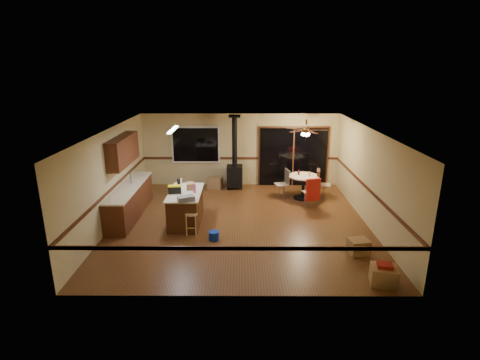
{
  "coord_description": "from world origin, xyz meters",
  "views": [
    {
      "loc": [
        0.05,
        -9.67,
        4.21
      ],
      "look_at": [
        0.0,
        0.3,
        1.15
      ],
      "focal_mm": 28.0,
      "sensor_mm": 36.0,
      "label": 1
    }
  ],
  "objects_px": {
    "toolbox_black": "(175,190)",
    "chair_right": "(319,180)",
    "wood_stove": "(235,169)",
    "bar_stool": "(192,224)",
    "box_corner_b": "(358,247)",
    "blue_bucket": "(214,236)",
    "chair_near": "(313,190)",
    "box_under_window": "(215,183)",
    "dining_table": "(303,183)",
    "box_corner_a": "(384,276)",
    "chair_left": "(285,180)",
    "kitchen_island": "(186,207)",
    "toolbox_grey": "(186,199)"
  },
  "relations": [
    {
      "from": "toolbox_grey",
      "to": "chair_near",
      "type": "distance_m",
      "value": 4.04
    },
    {
      "from": "chair_left",
      "to": "box_under_window",
      "type": "distance_m",
      "value": 2.59
    },
    {
      "from": "toolbox_black",
      "to": "chair_right",
      "type": "relative_size",
      "value": 0.49
    },
    {
      "from": "dining_table",
      "to": "chair_left",
      "type": "relative_size",
      "value": 1.91
    },
    {
      "from": "blue_bucket",
      "to": "chair_left",
      "type": "bearing_deg",
      "value": 56.72
    },
    {
      "from": "toolbox_grey",
      "to": "chair_right",
      "type": "distance_m",
      "value": 4.87
    },
    {
      "from": "toolbox_black",
      "to": "box_corner_a",
      "type": "height_order",
      "value": "toolbox_black"
    },
    {
      "from": "blue_bucket",
      "to": "chair_left",
      "type": "relative_size",
      "value": 0.52
    },
    {
      "from": "chair_near",
      "to": "bar_stool",
      "type": "bearing_deg",
      "value": -151.3
    },
    {
      "from": "bar_stool",
      "to": "chair_near",
      "type": "distance_m",
      "value": 3.95
    },
    {
      "from": "wood_stove",
      "to": "toolbox_grey",
      "type": "bearing_deg",
      "value": -107.25
    },
    {
      "from": "chair_left",
      "to": "chair_right",
      "type": "height_order",
      "value": "same"
    },
    {
      "from": "wood_stove",
      "to": "box_corner_b",
      "type": "distance_m",
      "value": 5.72
    },
    {
      "from": "toolbox_grey",
      "to": "chair_right",
      "type": "bearing_deg",
      "value": 35.38
    },
    {
      "from": "dining_table",
      "to": "toolbox_black",
      "type": "bearing_deg",
      "value": -151.21
    },
    {
      "from": "box_corner_a",
      "to": "box_corner_b",
      "type": "xyz_separation_m",
      "value": [
        -0.12,
        1.27,
        -0.01
      ]
    },
    {
      "from": "bar_stool",
      "to": "box_under_window",
      "type": "xyz_separation_m",
      "value": [
        0.33,
        3.85,
        -0.1
      ]
    },
    {
      "from": "toolbox_black",
      "to": "wood_stove",
      "type": "bearing_deg",
      "value": 63.61
    },
    {
      "from": "toolbox_black",
      "to": "chair_left",
      "type": "xyz_separation_m",
      "value": [
        3.23,
        2.23,
        -0.41
      ]
    },
    {
      "from": "chair_right",
      "to": "box_under_window",
      "type": "relative_size",
      "value": 1.44
    },
    {
      "from": "kitchen_island",
      "to": "box_under_window",
      "type": "distance_m",
      "value": 3.15
    },
    {
      "from": "toolbox_black",
      "to": "blue_bucket",
      "type": "height_order",
      "value": "toolbox_black"
    },
    {
      "from": "wood_stove",
      "to": "bar_stool",
      "type": "bearing_deg",
      "value": -105.33
    },
    {
      "from": "kitchen_island",
      "to": "toolbox_grey",
      "type": "xyz_separation_m",
      "value": [
        0.13,
        -0.72,
        0.51
      ]
    },
    {
      "from": "dining_table",
      "to": "chair_near",
      "type": "distance_m",
      "value": 0.89
    },
    {
      "from": "chair_near",
      "to": "chair_left",
      "type": "bearing_deg",
      "value": 126.5
    },
    {
      "from": "bar_stool",
      "to": "box_corner_b",
      "type": "distance_m",
      "value": 4.14
    },
    {
      "from": "wood_stove",
      "to": "box_corner_a",
      "type": "bearing_deg",
      "value": -63.28
    },
    {
      "from": "chair_near",
      "to": "box_under_window",
      "type": "xyz_separation_m",
      "value": [
        -3.12,
        1.96,
        -0.4
      ]
    },
    {
      "from": "blue_bucket",
      "to": "chair_right",
      "type": "relative_size",
      "value": 0.38
    },
    {
      "from": "dining_table",
      "to": "chair_left",
      "type": "bearing_deg",
      "value": 167.96
    },
    {
      "from": "bar_stool",
      "to": "chair_left",
      "type": "distance_m",
      "value": 3.98
    },
    {
      "from": "kitchen_island",
      "to": "box_corner_a",
      "type": "relative_size",
      "value": 3.33
    },
    {
      "from": "blue_bucket",
      "to": "chair_left",
      "type": "distance_m",
      "value": 3.89
    },
    {
      "from": "toolbox_black",
      "to": "chair_near",
      "type": "xyz_separation_m",
      "value": [
        3.97,
        1.23,
        -0.4
      ]
    },
    {
      "from": "kitchen_island",
      "to": "box_under_window",
      "type": "bearing_deg",
      "value": 79.19
    },
    {
      "from": "toolbox_grey",
      "to": "box_under_window",
      "type": "distance_m",
      "value": 3.91
    },
    {
      "from": "blue_bucket",
      "to": "kitchen_island",
      "type": "bearing_deg",
      "value": 127.82
    },
    {
      "from": "toolbox_black",
      "to": "chair_near",
      "type": "height_order",
      "value": "toolbox_black"
    },
    {
      "from": "bar_stool",
      "to": "chair_left",
      "type": "xyz_separation_m",
      "value": [
        2.71,
        2.9,
        0.29
      ]
    },
    {
      "from": "box_corner_b",
      "to": "wood_stove",
      "type": "bearing_deg",
      "value": 121.38
    },
    {
      "from": "chair_left",
      "to": "chair_right",
      "type": "xyz_separation_m",
      "value": [
        1.12,
        -0.04,
        0.01
      ]
    },
    {
      "from": "chair_right",
      "to": "box_corner_a",
      "type": "relative_size",
      "value": 1.39
    },
    {
      "from": "dining_table",
      "to": "box_corner_b",
      "type": "xyz_separation_m",
      "value": [
        0.7,
        -3.81,
        -0.35
      ]
    },
    {
      "from": "wood_stove",
      "to": "chair_near",
      "type": "xyz_separation_m",
      "value": [
        2.41,
        -1.92,
        -0.13
      ]
    },
    {
      "from": "blue_bucket",
      "to": "bar_stool",
      "type": "bearing_deg",
      "value": 151.13
    },
    {
      "from": "wood_stove",
      "to": "toolbox_black",
      "type": "relative_size",
      "value": 7.4
    },
    {
      "from": "toolbox_grey",
      "to": "blue_bucket",
      "type": "height_order",
      "value": "toolbox_grey"
    },
    {
      "from": "blue_bucket",
      "to": "box_under_window",
      "type": "height_order",
      "value": "box_under_window"
    },
    {
      "from": "wood_stove",
      "to": "toolbox_black",
      "type": "xyz_separation_m",
      "value": [
        -1.56,
        -3.15,
        0.26
      ]
    }
  ]
}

